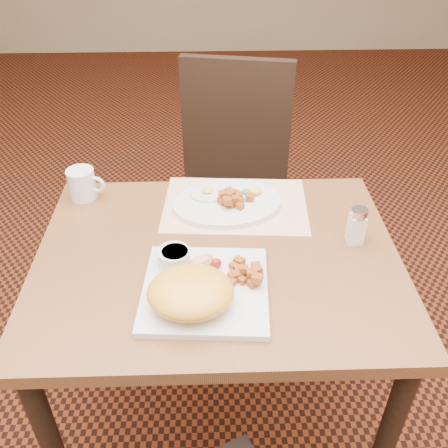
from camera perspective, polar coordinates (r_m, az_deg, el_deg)
The scene contains 15 objects.
ground at distance 1.81m, azimuth -0.54°, elevation -22.02°, with size 8.00×8.00×0.00m, color black.
table at distance 1.31m, azimuth -0.70°, elevation -7.22°, with size 0.90×0.70×0.75m.
chair_far at distance 1.94m, azimuth 0.88°, elevation 5.21°, with size 0.49×0.50×0.97m.
placemat at distance 1.41m, azimuth 1.29°, elevation 2.20°, with size 0.40×0.28×0.00m, color white.
plate_square at distance 1.13m, azimuth -2.15°, elevation -7.49°, with size 0.28×0.28×0.02m, color silver.
plate_oval at distance 1.40m, azimuth 0.37°, elevation 2.38°, with size 0.30×0.23×0.02m, color silver, non-canonical shape.
hollandaise_mound at distance 1.07m, azimuth -3.91°, elevation -7.81°, with size 0.19×0.17×0.07m.
ramekin at distance 1.18m, azimuth -5.75°, elevation -3.78°, with size 0.08×0.08×0.04m.
garnish_sq at distance 1.18m, azimuth -2.08°, elevation -4.27°, with size 0.08×0.06×0.03m.
fried_egg at distance 1.42m, azimuth -1.92°, elevation 3.62°, with size 0.10×0.10×0.02m.
garnish_ov at distance 1.42m, azimuth 3.30°, elevation 3.75°, with size 0.06×0.04×0.02m.
salt_shaker at distance 1.29m, azimuth 14.92°, elevation -0.15°, with size 0.04×0.04×0.10m.
coffee_mug at distance 1.48m, azimuth -15.84°, elevation 4.44°, with size 0.11×0.08×0.09m.
home_fries_sq at distance 1.14m, azimuth 2.70°, elevation -5.59°, with size 0.08×0.10×0.03m.
home_fries_ov at distance 1.38m, azimuth 0.94°, elevation 3.01°, with size 0.10×0.09×0.04m.
Camera 1 is at (-0.01, -0.95, 1.55)m, focal length 40.00 mm.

